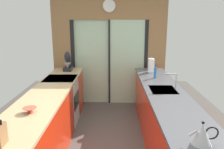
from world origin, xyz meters
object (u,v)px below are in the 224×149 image
object	(u,v)px
soap_bottle	(155,72)
kettle	(202,134)
oven_range	(62,101)
mixing_bowl	(30,110)
stand_mixer	(68,63)
paper_towel_roll	(151,66)

from	to	relation	value
soap_bottle	kettle	bearing A→B (deg)	-89.95
oven_range	soap_bottle	bearing A→B (deg)	0.96
mixing_bowl	stand_mixer	world-z (taller)	stand_mixer
stand_mixer	oven_range	bearing A→B (deg)	-91.62
paper_towel_roll	oven_range	bearing A→B (deg)	-164.03
oven_range	soap_bottle	world-z (taller)	soap_bottle
mixing_bowl	oven_range	bearing A→B (deg)	90.65
oven_range	stand_mixer	size ratio (longest dim) A/B	2.19
soap_bottle	paper_towel_roll	xyz separation A→B (m)	(-0.00, 0.48, 0.04)
soap_bottle	paper_towel_roll	distance (m)	0.49
oven_range	kettle	size ratio (longest dim) A/B	3.46
mixing_bowl	soap_bottle	xyz separation A→B (m)	(1.78, 1.66, 0.07)
oven_range	kettle	world-z (taller)	kettle
oven_range	stand_mixer	world-z (taller)	stand_mixer
kettle	soap_bottle	xyz separation A→B (m)	(-0.00, 2.34, 0.01)
paper_towel_roll	soap_bottle	bearing A→B (deg)	-90.00
stand_mixer	kettle	bearing A→B (deg)	-58.97
stand_mixer	soap_bottle	world-z (taller)	stand_mixer
oven_range	stand_mixer	distance (m)	0.90
mixing_bowl	paper_towel_roll	bearing A→B (deg)	50.33
kettle	oven_range	bearing A→B (deg)	127.93
kettle	paper_towel_roll	world-z (taller)	paper_towel_roll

